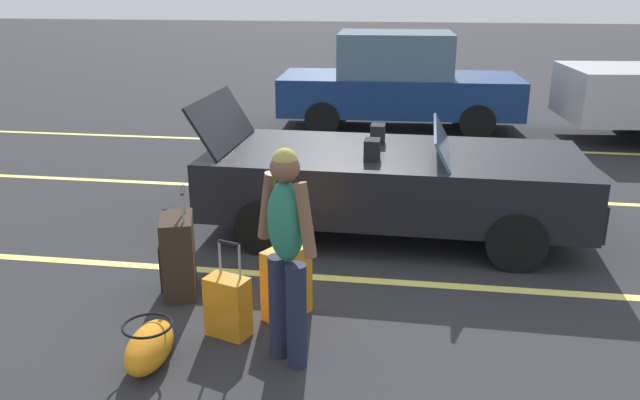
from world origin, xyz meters
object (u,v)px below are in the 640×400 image
suitcase_large_black (178,256)px  parked_sedan_near (398,82)px  convertible_car (410,183)px  suitcase_small_carryon (228,306)px  duffel_bag (149,346)px  traveler_person (286,247)px  suitcase_medium_bright (287,283)px

suitcase_large_black → parked_sedan_near: size_ratio=0.22×
convertible_car → suitcase_small_carryon: (-1.39, -2.47, -0.34)m
convertible_car → duffel_bag: (-1.85, -2.98, -0.43)m
suitcase_large_black → duffel_bag: bearing=81.6°
suitcase_large_black → duffel_bag: size_ratio=1.53×
convertible_car → duffel_bag: convertible_car is taller
suitcase_large_black → parked_sedan_near: 7.56m
duffel_bag → suitcase_large_black: bearing=99.3°
convertible_car → suitcase_small_carryon: 2.85m
suitcase_small_carryon → parked_sedan_near: parked_sedan_near is taller
suitcase_small_carryon → traveler_person: (0.55, -0.30, 0.68)m
suitcase_large_black → duffel_bag: 1.19m
convertible_car → suitcase_medium_bright: (-0.99, -2.09, -0.28)m
duffel_bag → parked_sedan_near: bearing=79.9°
parked_sedan_near → suitcase_small_carryon: bearing=-100.1°
convertible_car → traveler_person: 2.91m
convertible_car → suitcase_large_black: size_ratio=4.24×
suitcase_medium_bright → traveler_person: size_ratio=0.38×
suitcase_medium_bright → parked_sedan_near: size_ratio=0.14×
suitcase_medium_bright → suitcase_small_carryon: suitcase_small_carryon is taller
suitcase_large_black → suitcase_medium_bright: 1.09m
traveler_person → convertible_car: bearing=20.9°
duffel_bag → suitcase_medium_bright: bearing=45.9°
convertible_car → traveler_person: size_ratio=2.57×
suitcase_small_carryon → parked_sedan_near: (1.05, 7.99, 0.63)m
suitcase_small_carryon → duffel_bag: suitcase_small_carryon is taller
suitcase_large_black → traveler_person: 1.62m
traveler_person → parked_sedan_near: parked_sedan_near is taller
parked_sedan_near → suitcase_medium_bright: bearing=-97.5°
suitcase_large_black → parked_sedan_near: bearing=-120.8°
suitcase_medium_bright → duffel_bag: 1.25m
suitcase_medium_bright → parked_sedan_near: parked_sedan_near is taller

